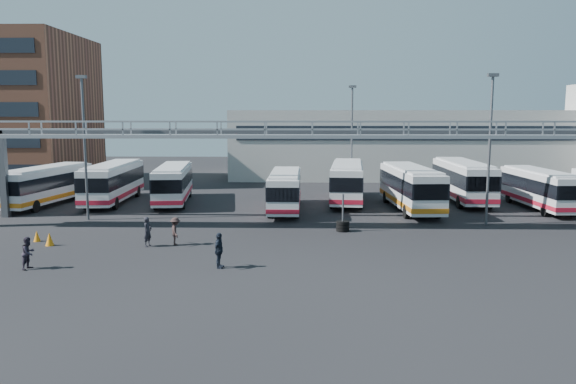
{
  "coord_description": "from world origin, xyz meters",
  "views": [
    {
      "loc": [
        -0.58,
        -31.22,
        7.46
      ],
      "look_at": [
        -1.59,
        6.0,
        2.35
      ],
      "focal_mm": 35.0,
      "sensor_mm": 36.0,
      "label": 1
    }
  ],
  "objects_px": {
    "bus_7": "(463,179)",
    "pedestrian_c": "(176,231)",
    "light_pole_back": "(352,134)",
    "bus_5": "(347,180)",
    "light_pole_mid": "(490,141)",
    "bus_1": "(113,181)",
    "pedestrian_b": "(28,253)",
    "tire_stack": "(343,225)",
    "cone_right": "(37,236)",
    "bus_0": "(47,184)",
    "bus_4": "(285,189)",
    "light_pole_left": "(84,140)",
    "bus_6": "(410,186)",
    "pedestrian_d": "(219,250)",
    "cone_left": "(50,239)",
    "pedestrian_a": "(148,232)",
    "bus_8": "(540,188)",
    "bus_2": "(173,182)"
  },
  "relations": [
    {
      "from": "light_pole_back",
      "to": "pedestrian_b",
      "type": "bearing_deg",
      "value": -123.74
    },
    {
      "from": "light_pole_left",
      "to": "pedestrian_b",
      "type": "xyz_separation_m",
      "value": [
        2.04,
        -12.9,
        -4.93
      ]
    },
    {
      "from": "tire_stack",
      "to": "cone_right",
      "type": "bearing_deg",
      "value": -169.39
    },
    {
      "from": "light_pole_back",
      "to": "bus_7",
      "type": "xyz_separation_m",
      "value": [
        9.23,
        -4.66,
        -3.78
      ]
    },
    {
      "from": "light_pole_back",
      "to": "pedestrian_d",
      "type": "height_order",
      "value": "light_pole_back"
    },
    {
      "from": "bus_6",
      "to": "bus_4",
      "type": "bearing_deg",
      "value": 179.52
    },
    {
      "from": "bus_8",
      "to": "light_pole_mid",
      "type": "bearing_deg",
      "value": -136.04
    },
    {
      "from": "light_pole_left",
      "to": "bus_6",
      "type": "height_order",
      "value": "light_pole_left"
    },
    {
      "from": "light_pole_back",
      "to": "bus_5",
      "type": "height_order",
      "value": "light_pole_back"
    },
    {
      "from": "light_pole_back",
      "to": "cone_right",
      "type": "height_order",
      "value": "light_pole_back"
    },
    {
      "from": "bus_5",
      "to": "cone_left",
      "type": "relative_size",
      "value": 15.04
    },
    {
      "from": "bus_5",
      "to": "pedestrian_c",
      "type": "relative_size",
      "value": 7.06
    },
    {
      "from": "bus_0",
      "to": "cone_right",
      "type": "relative_size",
      "value": 17.03
    },
    {
      "from": "light_pole_mid",
      "to": "bus_1",
      "type": "bearing_deg",
      "value": 162.8
    },
    {
      "from": "bus_8",
      "to": "pedestrian_c",
      "type": "bearing_deg",
      "value": -155.61
    },
    {
      "from": "bus_7",
      "to": "cone_left",
      "type": "xyz_separation_m",
      "value": [
        -28.4,
        -17.34,
        -1.57
      ]
    },
    {
      "from": "bus_2",
      "to": "bus_1",
      "type": "bearing_deg",
      "value": 173.28
    },
    {
      "from": "bus_1",
      "to": "bus_4",
      "type": "distance_m",
      "value": 15.26
    },
    {
      "from": "pedestrian_c",
      "to": "pedestrian_d",
      "type": "relative_size",
      "value": 0.92
    },
    {
      "from": "cone_right",
      "to": "pedestrian_d",
      "type": "bearing_deg",
      "value": -25.34
    },
    {
      "from": "bus_1",
      "to": "bus_6",
      "type": "xyz_separation_m",
      "value": [
        24.7,
        -3.1,
        0.03
      ]
    },
    {
      "from": "bus_5",
      "to": "pedestrian_a",
      "type": "height_order",
      "value": "bus_5"
    },
    {
      "from": "light_pole_mid",
      "to": "pedestrian_d",
      "type": "xyz_separation_m",
      "value": [
        -16.69,
        -11.5,
        -4.85
      ]
    },
    {
      "from": "light_pole_mid",
      "to": "pedestrian_a",
      "type": "bearing_deg",
      "value": -161.85
    },
    {
      "from": "bus_5",
      "to": "cone_right",
      "type": "distance_m",
      "value": 25.21
    },
    {
      "from": "bus_7",
      "to": "pedestrian_c",
      "type": "relative_size",
      "value": 7.17
    },
    {
      "from": "light_pole_mid",
      "to": "bus_2",
      "type": "distance_m",
      "value": 25.58
    },
    {
      "from": "bus_1",
      "to": "light_pole_mid",
      "type": "bearing_deg",
      "value": -19.77
    },
    {
      "from": "bus_7",
      "to": "cone_left",
      "type": "relative_size",
      "value": 15.28
    },
    {
      "from": "light_pole_mid",
      "to": "light_pole_back",
      "type": "xyz_separation_m",
      "value": [
        -8.0,
        15.0,
        0.0
      ]
    },
    {
      "from": "pedestrian_c",
      "to": "cone_left",
      "type": "bearing_deg",
      "value": 75.82
    },
    {
      "from": "pedestrian_d",
      "to": "tire_stack",
      "type": "distance_m",
      "value": 11.22
    },
    {
      "from": "light_pole_mid",
      "to": "bus_5",
      "type": "xyz_separation_m",
      "value": [
        -8.78,
        9.79,
        -3.84
      ]
    },
    {
      "from": "bus_5",
      "to": "pedestrian_a",
      "type": "bearing_deg",
      "value": -121.8
    },
    {
      "from": "bus_1",
      "to": "pedestrian_b",
      "type": "xyz_separation_m",
      "value": [
        2.85,
        -20.82,
        -1.08
      ]
    },
    {
      "from": "pedestrian_d",
      "to": "cone_right",
      "type": "relative_size",
      "value": 2.75
    },
    {
      "from": "bus_6",
      "to": "pedestrian_a",
      "type": "distance_m",
      "value": 21.6
    },
    {
      "from": "pedestrian_d",
      "to": "tire_stack",
      "type": "height_order",
      "value": "tire_stack"
    },
    {
      "from": "pedestrian_a",
      "to": "bus_8",
      "type": "bearing_deg",
      "value": -46.49
    },
    {
      "from": "pedestrian_c",
      "to": "pedestrian_a",
      "type": "bearing_deg",
      "value": 87.39
    },
    {
      "from": "light_pole_left",
      "to": "bus_0",
      "type": "height_order",
      "value": "light_pole_left"
    },
    {
      "from": "bus_1",
      "to": "bus_4",
      "type": "bearing_deg",
      "value": -16.25
    },
    {
      "from": "pedestrian_c",
      "to": "pedestrian_d",
      "type": "distance_m",
      "value": 5.85
    },
    {
      "from": "bus_2",
      "to": "cone_left",
      "type": "xyz_separation_m",
      "value": [
        -3.53,
        -15.95,
        -1.4
      ]
    },
    {
      "from": "bus_7",
      "to": "cone_left",
      "type": "distance_m",
      "value": 33.32
    },
    {
      "from": "bus_7",
      "to": "pedestrian_c",
      "type": "xyz_separation_m",
      "value": [
        -21.17,
        -16.98,
        -1.14
      ]
    },
    {
      "from": "bus_4",
      "to": "tire_stack",
      "type": "xyz_separation_m",
      "value": [
        3.98,
        -7.81,
        -1.29
      ]
    },
    {
      "from": "pedestrian_d",
      "to": "cone_right",
      "type": "distance_m",
      "value": 12.99
    },
    {
      "from": "bus_7",
      "to": "tire_stack",
      "type": "distance_m",
      "value": 17.13
    },
    {
      "from": "tire_stack",
      "to": "pedestrian_b",
      "type": "bearing_deg",
      "value": -149.52
    }
  ]
}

